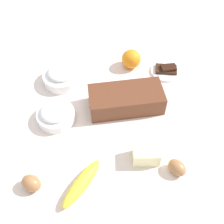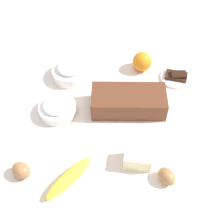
{
  "view_description": "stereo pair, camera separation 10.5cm",
  "coord_description": "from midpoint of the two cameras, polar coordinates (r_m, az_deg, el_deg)",
  "views": [
    {
      "loc": [
        -0.12,
        -0.65,
        0.86
      ],
      "look_at": [
        0.0,
        0.0,
        0.04
      ],
      "focal_mm": 45.92,
      "sensor_mm": 36.0,
      "label": 1
    },
    {
      "loc": [
        -0.02,
        -0.66,
        0.86
      ],
      "look_at": [
        0.0,
        0.0,
        0.04
      ],
      "focal_mm": 45.92,
      "sensor_mm": 36.0,
      "label": 2
    }
  ],
  "objects": [
    {
      "name": "orange_fruit",
      "position": [
        1.25,
        1.42,
        10.38
      ],
      "size": [
        0.08,
        0.08,
        0.08
      ],
      "primitive_type": "sphere",
      "color": "orange",
      "rests_on": "ground_plane"
    },
    {
      "name": "egg_beside_bowl",
      "position": [
        0.96,
        9.74,
        -11.05
      ],
      "size": [
        0.07,
        0.08,
        0.05
      ],
      "primitive_type": "ellipsoid",
      "rotation": [
        0.0,
        1.57,
        2.11
      ],
      "color": "#A56F43",
      "rests_on": "ground_plane"
    },
    {
      "name": "ground_plane",
      "position": [
        1.09,
        -2.75,
        -1.81
      ],
      "size": [
        2.4,
        2.4,
        0.02
      ],
      "primitive_type": "cube",
      "color": "beige"
    },
    {
      "name": "butter_block",
      "position": [
        0.96,
        3.71,
        -8.58
      ],
      "size": [
        0.1,
        0.08,
        0.06
      ],
      "primitive_type": "cube",
      "rotation": [
        0.0,
        0.0,
        -0.18
      ],
      "color": "#F4EDB2",
      "rests_on": "ground_plane"
    },
    {
      "name": "chocolate_plate",
      "position": [
        1.26,
        8.38,
        8.09
      ],
      "size": [
        0.13,
        0.13,
        0.03
      ],
      "color": "white",
      "rests_on": "ground_plane"
    },
    {
      "name": "flour_bowl",
      "position": [
        1.22,
        -12.5,
        6.89
      ],
      "size": [
        0.15,
        0.15,
        0.07
      ],
      "color": "white",
      "rests_on": "ground_plane"
    },
    {
      "name": "banana",
      "position": [
        0.94,
        -9.38,
        -14.06
      ],
      "size": [
        0.16,
        0.17,
        0.04
      ],
      "primitive_type": "ellipsoid",
      "rotation": [
        0.0,
        0.0,
        3.96
      ],
      "color": "yellow",
      "rests_on": "ground_plane"
    },
    {
      "name": "sugar_bowl",
      "position": [
        1.09,
        -13.91,
        -0.63
      ],
      "size": [
        0.14,
        0.14,
        0.07
      ],
      "color": "white",
      "rests_on": "ground_plane"
    },
    {
      "name": "egg_near_butter",
      "position": [
        0.97,
        -18.9,
        -13.47
      ],
      "size": [
        0.08,
        0.08,
        0.05
      ],
      "primitive_type": "ellipsoid",
      "rotation": [
        0.0,
        1.57,
        2.44
      ],
      "color": "#A26D42",
      "rests_on": "ground_plane"
    },
    {
      "name": "loaf_pan",
      "position": [
        1.09,
        0.07,
        2.41
      ],
      "size": [
        0.28,
        0.14,
        0.08
      ],
      "rotation": [
        0.0,
        0.0,
        -0.04
      ],
      "color": "brown",
      "rests_on": "ground_plane"
    }
  ]
}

